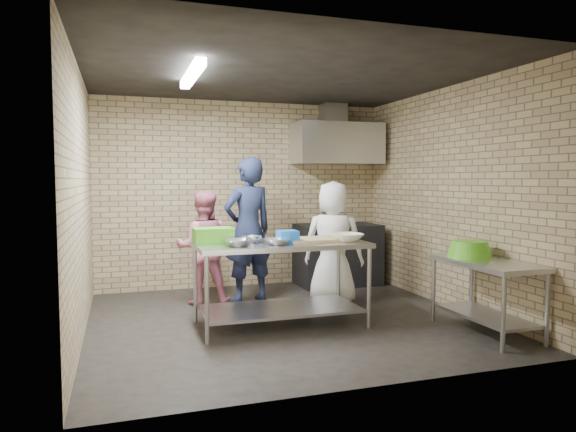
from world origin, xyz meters
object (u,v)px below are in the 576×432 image
object	(u,v)px
bottle_red	(335,149)
bottle_green	(359,151)
stove	(337,254)
blue_tub	(288,237)
side_counter	(486,297)
green_basin	(469,249)
woman_pink	(203,247)
prep_table	(280,284)
man_navy	(248,230)
woman_white	(333,243)
green_crate	(213,235)

from	to	relation	value
bottle_red	bottle_green	size ratio (longest dim) A/B	1.20
stove	blue_tub	bearing A→B (deg)	-126.13
side_counter	green_basin	distance (m)	0.52
green_basin	bottle_green	xyz separation A→B (m)	(0.02, 2.74, 1.18)
green_basin	woman_pink	world-z (taller)	woman_pink
prep_table	green_basin	size ratio (longest dim) A/B	3.92
prep_table	stove	size ratio (longest dim) A/B	1.50
prep_table	side_counter	xyz separation A→B (m)	(1.91, -0.92, -0.08)
green_basin	man_navy	size ratio (longest dim) A/B	0.25
bottle_green	woman_pink	distance (m)	2.98
blue_tub	bottle_green	bearing A→B (deg)	49.42
green_basin	bottle_red	xyz separation A→B (m)	(-0.38, 2.74, 1.19)
prep_table	blue_tub	world-z (taller)	blue_tub
blue_tub	green_basin	world-z (taller)	blue_tub
blue_tub	man_navy	world-z (taller)	man_navy
stove	green_basin	distance (m)	2.57
man_navy	woman_white	xyz separation A→B (m)	(0.97, -0.49, -0.15)
prep_table	green_crate	distance (m)	0.89
man_navy	side_counter	bearing A→B (deg)	118.13
stove	woman_pink	distance (m)	2.20
prep_table	blue_tub	xyz separation A→B (m)	(0.05, -0.10, 0.52)
green_crate	woman_pink	bearing A→B (deg)	86.66
side_counter	bottle_red	xyz separation A→B (m)	(-0.40, 2.99, 1.65)
prep_table	green_crate	world-z (taller)	green_crate
stove	green_basin	world-z (taller)	green_basin
prep_table	man_navy	xyz separation A→B (m)	(-0.07, 1.19, 0.47)
stove	man_navy	distance (m)	1.73
green_basin	man_navy	world-z (taller)	man_navy
green_crate	woman_pink	xyz separation A→B (m)	(0.07, 1.11, -0.27)
green_crate	green_basin	bearing A→B (deg)	-16.86
prep_table	woman_white	distance (m)	1.19
prep_table	bottle_green	distance (m)	3.23
green_crate	blue_tub	bearing A→B (deg)	-16.35
stove	bottle_red	xyz separation A→B (m)	(0.05, 0.24, 1.58)
bottle_red	woman_pink	world-z (taller)	bottle_red
green_crate	side_counter	bearing A→B (deg)	-21.63
woman_white	bottle_red	bearing A→B (deg)	-82.82
stove	bottle_red	bearing A→B (deg)	78.23
side_counter	woman_pink	world-z (taller)	woman_pink
side_counter	green_basin	size ratio (longest dim) A/B	2.61
bottle_green	side_counter	bearing A→B (deg)	-90.00
man_navy	woman_pink	distance (m)	0.61
blue_tub	green_basin	bearing A→B (deg)	-17.07
green_crate	bottle_red	distance (m)	3.13
prep_table	stove	distance (m)	2.35
stove	green_basin	size ratio (longest dim) A/B	2.61
prep_table	man_navy	bearing A→B (deg)	93.14
prep_table	green_basin	xyz separation A→B (m)	(1.89, -0.67, 0.38)
blue_tub	bottle_red	xyz separation A→B (m)	(1.46, 2.17, 1.06)
stove	bottle_green	xyz separation A→B (m)	(0.45, 0.24, 1.57)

